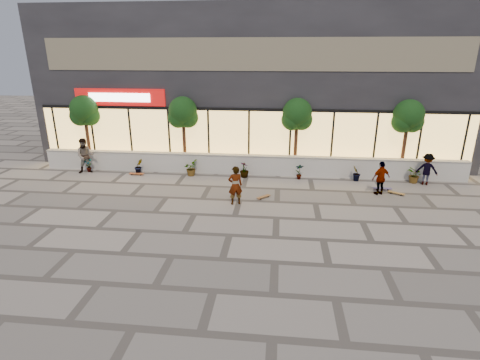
# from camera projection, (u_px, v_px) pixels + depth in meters

# --- Properties ---
(ground) EXTENTS (80.00, 80.00, 0.00)m
(ground) POSITION_uv_depth(u_px,v_px,m) (229.00, 235.00, 13.21)
(ground) COLOR #A3988D
(ground) RESTS_ON ground
(planter_wall) EXTENTS (22.00, 0.42, 1.04)m
(planter_wall) POSITION_uv_depth(u_px,v_px,m) (247.00, 164.00, 19.62)
(planter_wall) COLOR silver
(planter_wall) RESTS_ON ground
(retail_building) EXTENTS (24.00, 9.17, 8.50)m
(retail_building) POSITION_uv_depth(u_px,v_px,m) (255.00, 83.00, 23.56)
(retail_building) COLOR #25242A
(retail_building) RESTS_ON ground
(shrub_a) EXTENTS (0.43, 0.29, 0.81)m
(shrub_a) POSITION_uv_depth(u_px,v_px,m) (88.00, 165.00, 20.00)
(shrub_a) COLOR #143410
(shrub_a) RESTS_ON ground
(shrub_b) EXTENTS (0.57, 0.57, 0.81)m
(shrub_b) POSITION_uv_depth(u_px,v_px,m) (139.00, 166.00, 19.72)
(shrub_b) COLOR #143410
(shrub_b) RESTS_ON ground
(shrub_c) EXTENTS (0.68, 0.77, 0.81)m
(shrub_c) POSITION_uv_depth(u_px,v_px,m) (191.00, 168.00, 19.43)
(shrub_c) COLOR #143410
(shrub_c) RESTS_ON ground
(shrub_d) EXTENTS (0.64, 0.64, 0.81)m
(shrub_d) POSITION_uv_depth(u_px,v_px,m) (244.00, 170.00, 19.15)
(shrub_d) COLOR #143410
(shrub_d) RESTS_ON ground
(shrub_e) EXTENTS (0.46, 0.35, 0.81)m
(shrub_e) POSITION_uv_depth(u_px,v_px,m) (299.00, 171.00, 18.87)
(shrub_e) COLOR #143410
(shrub_e) RESTS_ON ground
(shrub_f) EXTENTS (0.55, 0.57, 0.81)m
(shrub_f) POSITION_uv_depth(u_px,v_px,m) (356.00, 173.00, 18.58)
(shrub_f) COLOR #143410
(shrub_f) RESTS_ON ground
(shrub_g) EXTENTS (0.77, 0.84, 0.81)m
(shrub_g) POSITION_uv_depth(u_px,v_px,m) (415.00, 175.00, 18.30)
(shrub_g) COLOR #143410
(shrub_g) RESTS_ON ground
(tree_west) EXTENTS (1.60, 1.50, 3.92)m
(tree_west) POSITION_uv_depth(u_px,v_px,m) (84.00, 112.00, 20.38)
(tree_west) COLOR #492A1A
(tree_west) RESTS_ON ground
(tree_midwest) EXTENTS (1.60, 1.50, 3.92)m
(tree_midwest) POSITION_uv_depth(u_px,v_px,m) (183.00, 114.00, 19.83)
(tree_midwest) COLOR #492A1A
(tree_midwest) RESTS_ON ground
(tree_mideast) EXTENTS (1.60, 1.50, 3.92)m
(tree_mideast) POSITION_uv_depth(u_px,v_px,m) (297.00, 116.00, 19.22)
(tree_mideast) COLOR #492A1A
(tree_mideast) RESTS_ON ground
(tree_east) EXTENTS (1.60, 1.50, 3.92)m
(tree_east) POSITION_uv_depth(u_px,v_px,m) (408.00, 118.00, 18.66)
(tree_east) COLOR #492A1A
(tree_east) RESTS_ON ground
(skater_center) EXTENTS (0.71, 0.58, 1.67)m
(skater_center) POSITION_uv_depth(u_px,v_px,m) (235.00, 185.00, 15.65)
(skater_center) COLOR silver
(skater_center) RESTS_ON ground
(skater_left) EXTENTS (1.11, 1.00, 1.87)m
(skater_left) POSITION_uv_depth(u_px,v_px,m) (85.00, 156.00, 19.69)
(skater_left) COLOR #878157
(skater_left) RESTS_ON ground
(skater_right_near) EXTENTS (0.98, 0.72, 1.55)m
(skater_right_near) POSITION_uv_depth(u_px,v_px,m) (381.00, 178.00, 16.72)
(skater_right_near) COLOR beige
(skater_right_near) RESTS_ON ground
(skater_right_far) EXTENTS (1.12, 0.82, 1.55)m
(skater_right_far) POSITION_uv_depth(u_px,v_px,m) (427.00, 169.00, 17.99)
(skater_right_far) COLOR maroon
(skater_right_far) RESTS_ON ground
(skateboard_center) EXTENTS (0.63, 0.65, 0.09)m
(skateboard_center) POSITION_uv_depth(u_px,v_px,m) (264.00, 197.00, 16.51)
(skateboard_center) COLOR brown
(skateboard_center) RESTS_ON ground
(skateboard_left) EXTENTS (0.78, 0.21, 0.09)m
(skateboard_left) POSITION_uv_depth(u_px,v_px,m) (137.00, 174.00, 19.60)
(skateboard_left) COLOR #D05C27
(skateboard_left) RESTS_ON ground
(skateboard_right_near) EXTENTS (0.72, 0.55, 0.09)m
(skateboard_right_near) POSITION_uv_depth(u_px,v_px,m) (396.00, 193.00, 16.94)
(skateboard_right_near) COLOR olive
(skateboard_right_near) RESTS_ON ground
(skateboard_right_far) EXTENTS (0.86, 0.24, 0.10)m
(skateboard_right_far) POSITION_uv_depth(u_px,v_px,m) (382.00, 188.00, 17.47)
(skateboard_right_far) COLOR #484177
(skateboard_right_far) RESTS_ON ground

